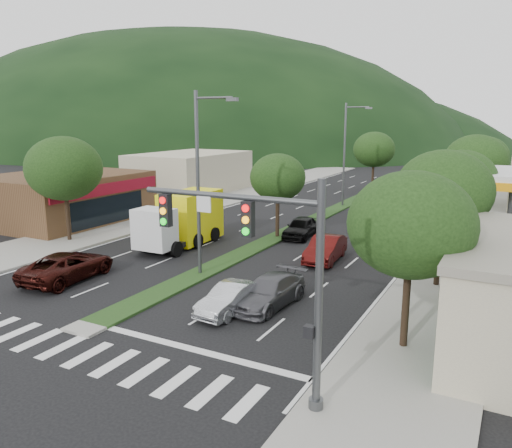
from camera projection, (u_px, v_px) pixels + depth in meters
The scene contains 27 objects.
ground at pixel (93, 326), 21.00m from camera, with size 160.00×160.00×0.00m, color black.
sidewalk_right at pixel (471, 236), 36.85m from camera, with size 5.00×90.00×0.15m, color gray.
sidewalk_left at pixel (188, 207), 48.55m from camera, with size 6.00×90.00×0.15m, color gray.
median at pixel (325, 214), 45.18m from camera, with size 1.60×56.00×0.12m, color #1A3613.
crosswalk at pixel (54, 345), 19.27m from camera, with size 19.00×2.20×0.01m, color silver.
traffic_signal at pixel (269, 256), 14.56m from camera, with size 6.12×0.40×7.00m.
shop_left at pixel (65, 198), 42.01m from camera, with size 10.15×12.00×4.00m.
bldg_left_far at pixel (190, 173), 58.61m from camera, with size 9.00×14.00×4.60m, color #C0BB99.
hill_far at pixel (171, 147), 152.72m from camera, with size 176.00×132.00×82.00m, color black.
tree_r_a at pixel (411, 225), 17.95m from camera, with size 4.60×4.60×6.63m.
tree_r_b at pixel (443, 191), 24.82m from camera, with size 4.80×4.80×6.94m.
tree_r_c at pixel (461, 179), 31.79m from camera, with size 4.40×4.40×6.48m.
tree_r_d at pixel (475, 161), 40.34m from camera, with size 5.00×5.00×7.17m.
tree_r_e at pixel (484, 156), 49.04m from camera, with size 4.60×4.60×6.71m.
tree_med_near at pixel (278, 177), 35.63m from camera, with size 4.00×4.00×6.02m.
tree_med_far at pixel (374, 149), 57.97m from camera, with size 4.80×4.80×6.94m.
tree_l_a at pixel (64, 169), 34.29m from camera, with size 5.20×5.20×7.25m.
streetlight_near at pixel (201, 175), 26.66m from camera, with size 2.60×0.25×10.00m.
streetlight_mid at pixel (346, 150), 48.25m from camera, with size 2.60×0.25×10.00m.
sedan_silver at pixel (230, 299), 22.38m from camera, with size 1.37×3.92×1.29m, color #BABDC2.
suv_maroon at pixel (68, 266), 26.91m from camera, with size 2.55×5.53×1.54m, color black.
car_queue_a at pixel (301, 227), 36.50m from camera, with size 1.78×4.41×1.50m, color black.
car_queue_b at pixel (269, 291), 23.18m from camera, with size 1.92×4.73×1.37m, color #4F4F54.
car_queue_c at pixel (325, 249), 30.47m from camera, with size 1.62×4.63×1.53m, color #470D0B.
car_queue_d at pixel (388, 223), 38.47m from camera, with size 2.14×4.64×1.29m, color black.
box_truck at pixel (184, 221), 34.09m from camera, with size 3.02×7.36×3.59m.
motorhome at pixel (420, 197), 42.49m from camera, with size 4.03×10.17×3.81m.
Camera 1 is at (15.29, -14.12, 8.59)m, focal length 35.00 mm.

